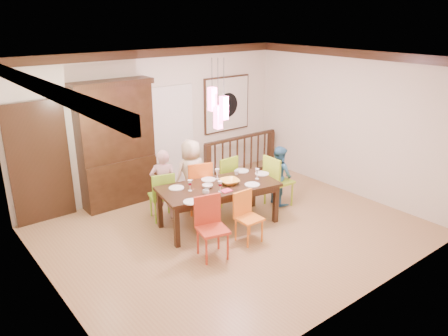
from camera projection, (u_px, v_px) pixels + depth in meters
floor at (234, 230)px, 7.57m from camera, size 6.00×6.00×0.00m
ceiling at (236, 59)px, 6.59m from camera, size 6.00×6.00×0.00m
wall_back at (157, 122)px, 8.93m from camera, size 6.00×0.00×6.00m
wall_left at (46, 196)px, 5.33m from camera, size 0.00×5.00×5.00m
wall_right at (349, 123)px, 8.82m from camera, size 0.00×5.00×5.00m
crown_molding at (236, 65)px, 6.61m from camera, size 6.00×5.00×0.16m
panel_door at (40, 165)px, 7.62m from camera, size 1.04×0.07×2.24m
white_doorway at (173, 138)px, 9.24m from camera, size 0.97×0.05×2.22m
painting at (227, 104)px, 9.89m from camera, size 1.25×0.06×1.25m
pendant_cluster at (218, 108)px, 7.08m from camera, size 0.27×0.21×1.14m
dining_table at (218, 190)px, 7.57m from camera, size 2.19×1.29×0.75m
chair_far_left at (161, 192)px, 7.84m from camera, size 0.51×0.51×0.92m
chair_far_mid at (197, 182)px, 8.12m from camera, size 0.58×0.58×1.01m
chair_far_right at (222, 176)px, 8.50m from camera, size 0.46×0.46×0.98m
chair_near_left at (212, 225)px, 6.57m from camera, size 0.52×0.52×0.96m
chair_near_mid at (249, 215)px, 7.06m from camera, size 0.38×0.38×0.84m
chair_end_right at (279, 177)px, 8.38m from camera, size 0.47×0.47×1.01m
china_hutch at (116, 144)px, 8.26m from camera, size 1.53×0.46×2.41m
balustrade at (241, 156)px, 9.89m from camera, size 1.97×0.12×0.96m
person_far_left at (164, 185)px, 7.81m from camera, size 0.57×0.50×1.31m
person_far_mid at (191, 174)px, 8.25m from camera, size 0.70×0.49×1.35m
person_end_right at (279, 175)px, 8.49m from camera, size 0.52×0.62×1.16m
serving_bowl at (230, 182)px, 7.58m from camera, size 0.40×0.40×0.08m
small_bowl at (208, 186)px, 7.42m from camera, size 0.23×0.23×0.06m
cup_left at (206, 192)px, 7.14m from camera, size 0.11×0.11×0.09m
cup_right at (236, 172)px, 8.01m from camera, size 0.11×0.11×0.08m
plate_far_left at (176, 188)px, 7.40m from camera, size 0.26×0.26×0.01m
plate_far_mid at (208, 179)px, 7.77m from camera, size 0.26×0.26×0.01m
plate_far_right at (242, 171)px, 8.20m from camera, size 0.26×0.26×0.01m
plate_near_left at (191, 202)px, 6.86m from camera, size 0.26×0.26×0.01m
plate_near_mid at (252, 185)px, 7.54m from camera, size 0.26×0.26×0.01m
plate_end_right at (262, 174)px, 8.06m from camera, size 0.26×0.26×0.01m
wine_glass_a at (190, 186)px, 7.27m from camera, size 0.08×0.08×0.19m
wine_glass_b at (217, 174)px, 7.79m from camera, size 0.08×0.08×0.19m
wine_glass_c at (220, 186)px, 7.23m from camera, size 0.08×0.08×0.19m
wine_glass_d at (257, 174)px, 7.80m from camera, size 0.08×0.08×0.19m
napkin at (226, 191)px, 7.28m from camera, size 0.18×0.14×0.01m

